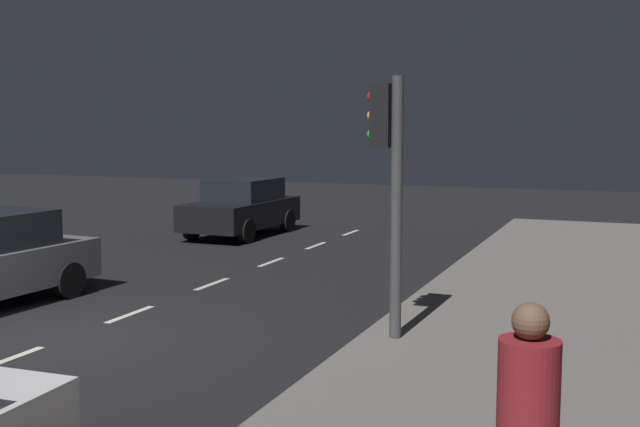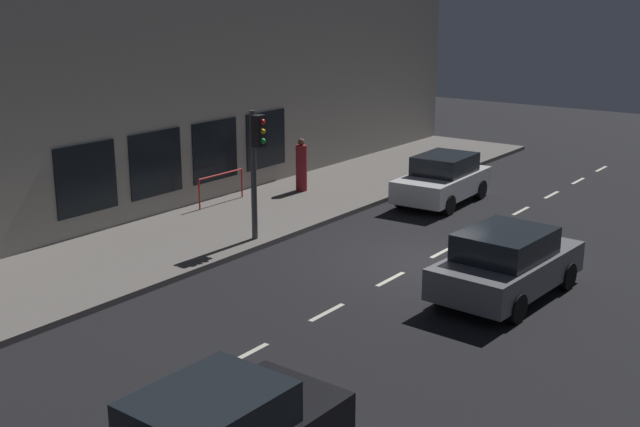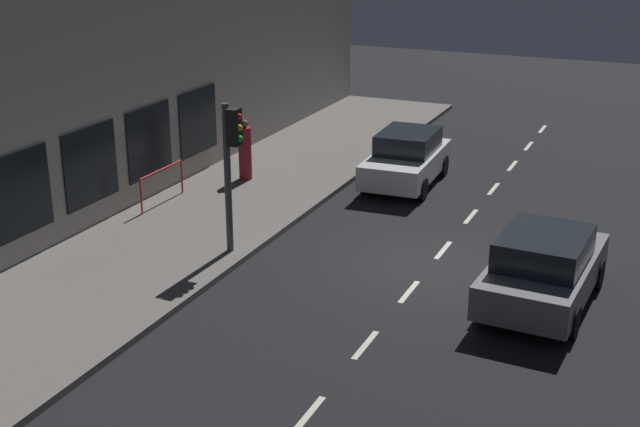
# 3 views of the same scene
# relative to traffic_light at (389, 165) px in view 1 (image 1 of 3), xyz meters

# --- Properties ---
(ground_plane) EXTENTS (60.00, 60.00, 0.00)m
(ground_plane) POSITION_rel_traffic_light_xyz_m (-4.38, -1.39, -2.50)
(ground_plane) COLOR black
(sidewalk) EXTENTS (4.50, 32.00, 0.15)m
(sidewalk) POSITION_rel_traffic_light_xyz_m (1.87, -1.39, -2.42)
(sidewalk) COLOR slate
(sidewalk) RESTS_ON ground
(lane_centre_line) EXTENTS (0.12, 27.20, 0.01)m
(lane_centre_line) POSITION_rel_traffic_light_xyz_m (-4.38, -2.39, -2.49)
(lane_centre_line) COLOR beige
(lane_centre_line) RESTS_ON ground
(traffic_light) EXTENTS (0.50, 0.32, 3.52)m
(traffic_light) POSITION_rel_traffic_light_xyz_m (0.00, 0.00, 0.00)
(traffic_light) COLOR #424244
(traffic_light) RESTS_ON sidewalk
(parked_car_1) EXTENTS (1.95, 3.97, 1.58)m
(parked_car_1) POSITION_rel_traffic_light_xyz_m (-7.00, 8.95, -1.71)
(parked_car_1) COLOR black
(parked_car_1) RESTS_ON ground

